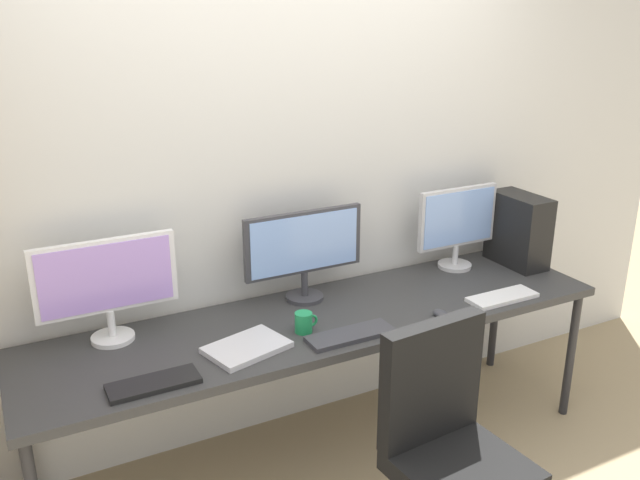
# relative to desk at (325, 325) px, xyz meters

# --- Properties ---
(wall_back) EXTENTS (5.09, 0.10, 2.60)m
(wall_back) POSITION_rel_desk_xyz_m (0.00, 0.42, 0.61)
(wall_back) COLOR silver
(wall_back) RESTS_ON ground_plane
(desk) EXTENTS (2.69, 0.68, 0.74)m
(desk) POSITION_rel_desk_xyz_m (0.00, 0.00, 0.00)
(desk) COLOR #333333
(desk) RESTS_ON ground_plane
(office_chair) EXTENTS (0.52, 0.52, 0.99)m
(office_chair) POSITION_rel_desk_xyz_m (0.09, -0.82, -0.29)
(office_chair) COLOR #2D2D33
(office_chair) RESTS_ON ground_plane
(monitor_left) EXTENTS (0.58, 0.18, 0.44)m
(monitor_left) POSITION_rel_desk_xyz_m (-0.90, 0.21, 0.31)
(monitor_left) COLOR silver
(monitor_left) RESTS_ON desk
(monitor_center) EXTENTS (0.59, 0.18, 0.44)m
(monitor_center) POSITION_rel_desk_xyz_m (0.00, 0.21, 0.30)
(monitor_center) COLOR #38383D
(monitor_center) RESTS_ON desk
(monitor_right) EXTENTS (0.48, 0.18, 0.44)m
(monitor_right) POSITION_rel_desk_xyz_m (0.90, 0.21, 0.29)
(monitor_right) COLOR silver
(monitor_right) RESTS_ON desk
(pc_tower) EXTENTS (0.17, 0.34, 0.39)m
(pc_tower) POSITION_rel_desk_xyz_m (1.23, 0.10, 0.24)
(pc_tower) COLOR black
(pc_tower) RESTS_ON desk
(keyboard_left) EXTENTS (0.34, 0.13, 0.02)m
(keyboard_left) POSITION_rel_desk_xyz_m (-0.84, -0.23, 0.06)
(keyboard_left) COLOR black
(keyboard_left) RESTS_ON desk
(keyboard_center) EXTENTS (0.39, 0.13, 0.02)m
(keyboard_center) POSITION_rel_desk_xyz_m (0.00, -0.23, 0.06)
(keyboard_center) COLOR #38383D
(keyboard_center) RESTS_ON desk
(keyboard_right) EXTENTS (0.35, 0.13, 0.02)m
(keyboard_right) POSITION_rel_desk_xyz_m (0.84, -0.23, 0.06)
(keyboard_right) COLOR silver
(keyboard_right) RESTS_ON desk
(computer_mouse) EXTENTS (0.06, 0.10, 0.03)m
(computer_mouse) POSITION_rel_desk_xyz_m (0.46, -0.26, 0.06)
(computer_mouse) COLOR #38383D
(computer_mouse) RESTS_ON desk
(laptop_closed) EXTENTS (0.37, 0.29, 0.02)m
(laptop_closed) POSITION_rel_desk_xyz_m (-0.43, -0.13, 0.06)
(laptop_closed) COLOR silver
(laptop_closed) RESTS_ON desk
(coffee_mug) EXTENTS (0.11, 0.08, 0.09)m
(coffee_mug) POSITION_rel_desk_xyz_m (-0.15, -0.10, 0.09)
(coffee_mug) COLOR #1E8C4C
(coffee_mug) RESTS_ON desk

